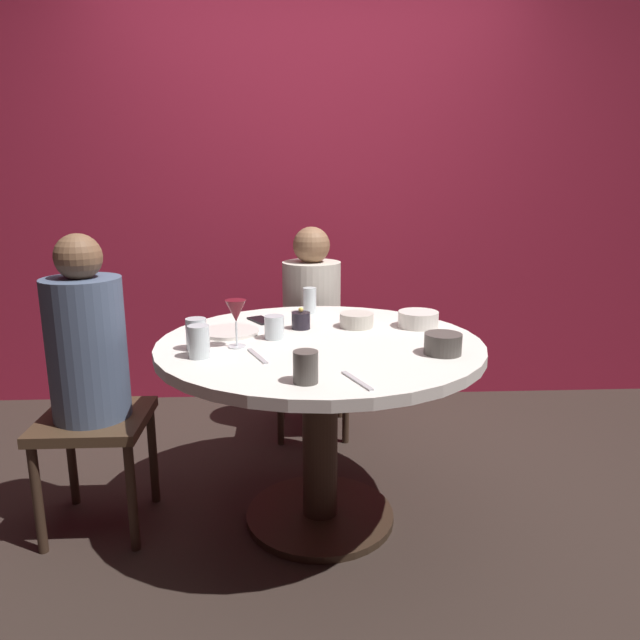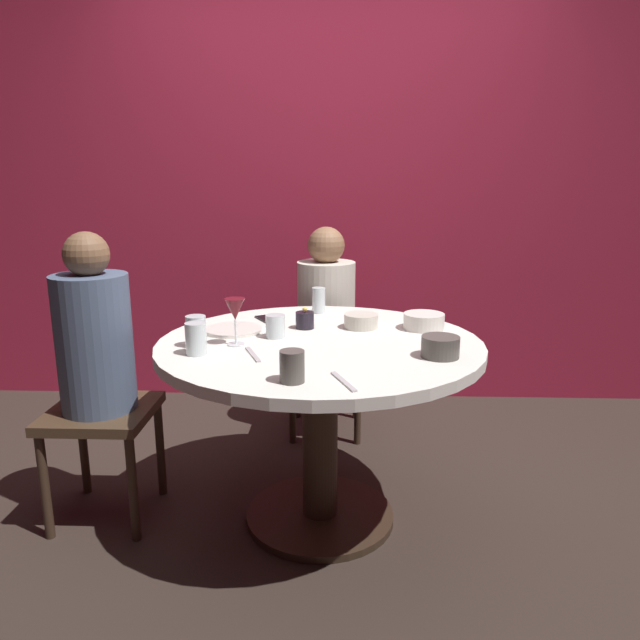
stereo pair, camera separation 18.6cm
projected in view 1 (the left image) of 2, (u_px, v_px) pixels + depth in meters
The scene contains 19 objects.
ground_plane at pixel (320, 518), 2.39m from camera, with size 8.00×8.00×0.00m, color #2D231E.
back_wall at pixel (308, 188), 3.50m from camera, with size 6.00×0.10×2.60m, color maroon.
dining_table at pixel (320, 383), 2.25m from camera, with size 1.23×1.23×0.76m.
seated_diner_left at pixel (88, 355), 2.18m from camera, with size 0.40×0.40×1.17m.
seated_diner_back at pixel (312, 307), 3.07m from camera, with size 0.40×0.40×1.12m.
candle_holder at pixel (301, 320), 2.38m from camera, with size 0.08×0.08×0.09m.
wine_glass at pixel (236, 313), 2.09m from camera, with size 0.08×0.08×0.18m.
dinner_plate at pixel (230, 332), 2.31m from camera, with size 0.23×0.23×0.01m, color silver.
cell_phone at pixel (261, 320), 2.51m from camera, with size 0.07×0.14×0.01m, color black.
bowl_serving_large at pixel (418, 319), 2.41m from camera, with size 0.17×0.17×0.06m, color silver.
bowl_salad_center at pixel (357, 320), 2.41m from camera, with size 0.14×0.14×0.06m, color beige.
bowl_small_white at pixel (443, 344), 2.04m from camera, with size 0.13×0.13×0.07m, color #4C4742.
cup_near_candle at pixel (306, 367), 1.74m from camera, with size 0.08×0.08×0.10m, color #4C4742.
cup_by_left_diner at pixel (310, 300), 2.65m from camera, with size 0.06×0.06×0.12m, color silver.
cup_by_right_diner at pixel (274, 327), 2.23m from camera, with size 0.08×0.08×0.09m, color silver.
cup_center_front at pixel (199, 342), 1.99m from camera, with size 0.07×0.07×0.11m, color silver.
cup_far_edge at pixel (196, 334), 2.08m from camera, with size 0.07×0.07×0.12m, color silver.
fork_near_plate at pixel (357, 381), 1.76m from camera, with size 0.02×0.18×0.01m, color #B7B7BC.
knife_near_plate at pixel (257, 356), 2.01m from camera, with size 0.02×0.18×0.01m, color #B7B7BC.
Camera 1 is at (-0.11, -2.13, 1.35)m, focal length 32.70 mm.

